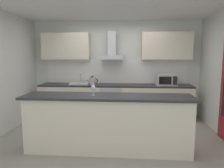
{
  "coord_description": "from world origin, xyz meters",
  "views": [
    {
      "loc": [
        0.35,
        -4.05,
        1.65
      ],
      "look_at": [
        -0.0,
        0.4,
        1.05
      ],
      "focal_mm": 33.34,
      "sensor_mm": 36.0,
      "label": 1
    }
  ],
  "objects": [
    {
      "name": "ground",
      "position": [
        0.0,
        0.0,
        -0.01
      ],
      "size": [
        5.54,
        4.41,
        0.02
      ],
      "primitive_type": "cube",
      "color": "gray"
    },
    {
      "name": "upper_cabinets",
      "position": [
        -0.0,
        1.54,
        1.91
      ],
      "size": [
        3.94,
        0.32,
        0.7
      ],
      "color": "beige"
    },
    {
      "name": "sink",
      "position": [
        -0.94,
        1.37,
        0.93
      ],
      "size": [
        0.5,
        0.4,
        0.26
      ],
      "color": "silver",
      "rests_on": "counter_back"
    },
    {
      "name": "ceiling",
      "position": [
        0.0,
        0.0,
        2.61
      ],
      "size": [
        5.54,
        4.41,
        0.02
      ],
      "primitive_type": "cube",
      "color": "white"
    },
    {
      "name": "microwave",
      "position": [
        1.32,
        1.33,
        1.05
      ],
      "size": [
        0.5,
        0.38,
        0.3
      ],
      "color": "#B7BABC",
      "rests_on": "counter_back"
    },
    {
      "name": "counter_back",
      "position": [
        0.0,
        1.39,
        0.45
      ],
      "size": [
        4.0,
        0.6,
        0.9
      ],
      "color": "beige",
      "rests_on": "ground"
    },
    {
      "name": "counter_island",
      "position": [
        -0.0,
        -0.6,
        0.5
      ],
      "size": [
        2.9,
        0.64,
        0.99
      ],
      "color": "beige",
      "rests_on": "ground"
    },
    {
      "name": "backsplash_tile",
      "position": [
        0.0,
        1.69,
        1.23
      ],
      "size": [
        3.86,
        0.02,
        0.66
      ],
      "primitive_type": "cube",
      "color": "white"
    },
    {
      "name": "kettle",
      "position": [
        -0.59,
        1.33,
        1.01
      ],
      "size": [
        0.29,
        0.15,
        0.24
      ],
      "color": "#B7BABC",
      "rests_on": "counter_back"
    },
    {
      "name": "refrigerator",
      "position": [
        -1.51,
        1.36,
        0.43
      ],
      "size": [
        0.58,
        0.6,
        0.85
      ],
      "color": "white",
      "rests_on": "ground"
    },
    {
      "name": "wine_glass",
      "position": [
        -0.24,
        -0.6,
        1.11
      ],
      "size": [
        0.08,
        0.08,
        0.18
      ],
      "color": "silver",
      "rests_on": "counter_island"
    },
    {
      "name": "range_hood",
      "position": [
        -0.09,
        1.49,
        1.79
      ],
      "size": [
        0.62,
        0.45,
        0.72
      ],
      "color": "#B7BABC"
    },
    {
      "name": "oven",
      "position": [
        -0.09,
        1.36,
        0.46
      ],
      "size": [
        0.6,
        0.62,
        0.8
      ],
      "color": "slate",
      "rests_on": "ground"
    },
    {
      "name": "wall_back",
      "position": [
        0.0,
        1.77,
        1.3
      ],
      "size": [
        5.54,
        0.12,
        2.6
      ],
      "primitive_type": "cube",
      "color": "silver",
      "rests_on": "ground"
    }
  ]
}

